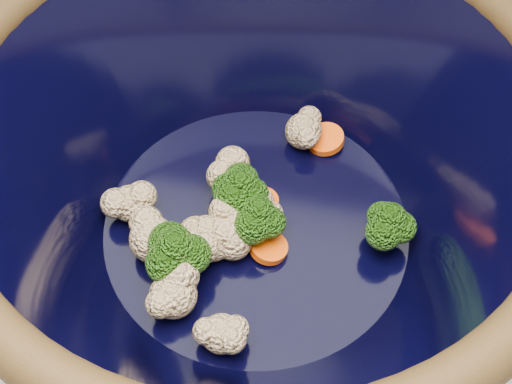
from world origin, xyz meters
The scene contains 2 objects.
mixing_bowl centered at (-0.07, -0.05, 1.00)m, with size 0.49×0.49×0.18m.
vegetable_pile centered at (-0.08, -0.07, 0.96)m, with size 0.21×0.21×0.05m.
Camera 1 is at (-0.01, -0.33, 1.38)m, focal length 50.00 mm.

